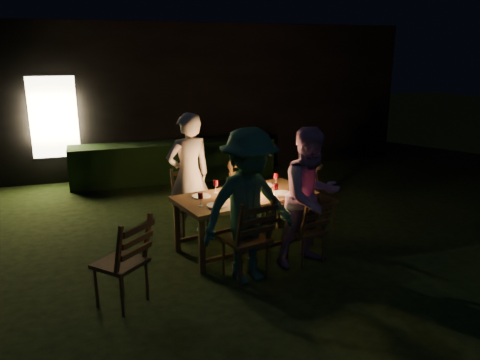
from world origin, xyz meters
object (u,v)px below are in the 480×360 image
object	(u,v)px
chair_far_right	(250,205)
chair_far_left	(191,216)
chair_spare	(123,277)
side_table	(307,169)
ice_bucket	(307,158)
person_house_side	(189,176)
person_opp_left	(249,207)
chair_near_right	(306,241)
dining_table	(245,200)
bottle_table	(229,187)
chair_end	(315,211)
bottle_bucket_a	(306,156)
chair_near_left	(247,253)
lantern	(247,182)
person_opp_right	(311,197)
bottle_bucket_b	(309,155)

from	to	relation	value
chair_far_right	chair_far_left	bearing A→B (deg)	-4.76
chair_spare	side_table	distance (m)	4.12
side_table	ice_bucket	bearing A→B (deg)	0.00
chair_spare	side_table	world-z (taller)	chair_spare
person_house_side	person_opp_left	distance (m)	1.64
chair_near_right	chair_far_right	size ratio (longest dim) A/B	0.89
dining_table	bottle_table	xyz separation A→B (m)	(-0.24, -0.05, 0.22)
chair_end	bottle_bucket_a	xyz separation A→B (m)	(0.35, 1.12, 0.57)
chair_near_right	chair_spare	size ratio (longest dim) A/B	0.87
chair_near_left	chair_far_left	distance (m)	1.54
lantern	chair_near_right	bearing A→B (deg)	-51.41
chair_far_left	bottle_bucket_a	xyz separation A→B (m)	(2.16, 0.73, 0.58)
dining_table	chair_near_right	xyz separation A→B (m)	(0.61, -0.65, -0.42)
side_table	bottle_bucket_a	size ratio (longest dim) A/B	2.29
chair_spare	bottle_table	xyz separation A→B (m)	(1.47, 0.96, 0.59)
person_opp_right	chair_far_right	bearing A→B (deg)	86.47
bottle_bucket_a	chair_far_right	bearing A→B (deg)	-156.75
dining_table	chair_far_left	world-z (taller)	chair_far_left
bottle_bucket_a	person_house_side	bearing A→B (deg)	-162.65
chair_spare	ice_bucket	world-z (taller)	chair_spare
dining_table	chair_spare	world-z (taller)	chair_spare
chair_near_left	bottle_table	distance (m)	0.99
person_opp_right	side_table	size ratio (longest dim) A/B	2.40
bottle_bucket_b	chair_near_left	bearing A→B (deg)	-129.76
chair_far_left	bottle_table	size ratio (longest dim) A/B	3.63
chair_near_left	chair_end	distance (m)	1.85
chair_end	person_opp_left	world-z (taller)	person_opp_left
lantern	bottle_table	size ratio (longest dim) A/B	1.25
ice_bucket	chair_end	bearing A→B (deg)	-109.28
person_house_side	person_opp_right	xyz separation A→B (m)	(1.23, -1.41, -0.03)
person_house_side	person_opp_right	world-z (taller)	person_house_side
chair_end	lantern	bearing A→B (deg)	-95.24
ice_bucket	dining_table	bearing A→B (deg)	-138.45
bottle_table	ice_bucket	size ratio (longest dim) A/B	0.93
chair_near_left	person_house_side	distance (m)	1.69
person_opp_left	bottle_table	world-z (taller)	person_opp_left
chair_near_right	bottle_bucket_b	size ratio (longest dim) A/B	2.84
chair_far_left	chair_far_right	bearing A→B (deg)	-174.28
chair_far_left	bottle_bucket_b	distance (m)	2.47
chair_near_left	chair_end	xyz separation A→B (m)	(1.47, 1.12, -0.00)
chair_near_right	person_opp_right	size ratio (longest dim) A/B	0.52
ice_bucket	bottle_bucket_a	bearing A→B (deg)	-141.34
lantern	chair_end	bearing A→B (deg)	10.06
chair_far_right	lantern	bearing A→B (deg)	50.59
chair_near_left	chair_far_right	xyz separation A→B (m)	(0.64, 1.72, -0.01)
chair_end	person_opp_right	size ratio (longest dim) A/B	0.61
chair_near_left	bottle_bucket_b	world-z (taller)	chair_near_left
person_house_side	ice_bucket	bearing A→B (deg)	-174.61
chair_far_right	lantern	distance (m)	1.07
person_house_side	ice_bucket	size ratio (longest dim) A/B	6.03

